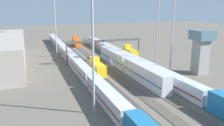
% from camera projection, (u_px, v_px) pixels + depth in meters
% --- Properties ---
extents(ground_plane, '(400.00, 400.00, 0.00)m').
position_uv_depth(ground_plane, '(109.00, 65.00, 86.11)').
color(ground_plane, '#60594F').
extents(track_bed_0, '(140.00, 2.80, 0.12)m').
position_uv_depth(track_bed_0, '(139.00, 62.00, 90.33)').
color(track_bed_0, '#4C443D').
rests_on(track_bed_0, ground_plane).
extents(track_bed_1, '(140.00, 2.80, 0.12)m').
position_uv_depth(track_bed_1, '(128.00, 63.00, 88.64)').
color(track_bed_1, '#3D3833').
rests_on(track_bed_1, ground_plane).
extents(track_bed_2, '(140.00, 2.80, 0.12)m').
position_uv_depth(track_bed_2, '(115.00, 64.00, 86.94)').
color(track_bed_2, '#4C443D').
rests_on(track_bed_2, ground_plane).
extents(track_bed_3, '(140.00, 2.80, 0.12)m').
position_uv_depth(track_bed_3, '(103.00, 66.00, 85.25)').
color(track_bed_3, '#4C443D').
rests_on(track_bed_3, ground_plane).
extents(track_bed_4, '(140.00, 2.80, 0.12)m').
position_uv_depth(track_bed_4, '(89.00, 67.00, 83.55)').
color(track_bed_4, '#3D3833').
rests_on(track_bed_4, ground_plane).
extents(track_bed_5, '(140.00, 2.80, 0.12)m').
position_uv_depth(track_bed_5, '(76.00, 68.00, 81.86)').
color(track_bed_5, '#3D3833').
rests_on(track_bed_5, ground_plane).
extents(train_on_track_2, '(47.20, 3.06, 5.00)m').
position_uv_depth(train_on_track_2, '(127.00, 64.00, 76.60)').
color(train_on_track_2, silver).
rests_on(train_on_track_2, ground_plane).
extents(train_on_track_5, '(139.00, 3.06, 4.40)m').
position_uv_depth(train_on_track_5, '(73.00, 60.00, 85.95)').
color(train_on_track_5, '#1E6B9E').
rests_on(train_on_track_5, ground_plane).
extents(train_on_track_0, '(10.00, 3.00, 5.00)m').
position_uv_depth(train_on_track_0, '(130.00, 53.00, 98.06)').
color(train_on_track_0, gold).
rests_on(train_on_track_0, ground_plane).
extents(train_on_track_4, '(10.00, 3.00, 5.00)m').
position_uv_depth(train_on_track_4, '(97.00, 68.00, 74.41)').
color(train_on_track_4, gold).
rests_on(train_on_track_4, ground_plane).
extents(train_on_track_1, '(114.80, 3.06, 4.40)m').
position_uv_depth(train_on_track_1, '(132.00, 61.00, 84.25)').
color(train_on_track_1, '#1E6B9E').
rests_on(train_on_track_1, ground_plane).
extents(train_on_track_3, '(10.00, 3.00, 5.00)m').
position_uv_depth(train_on_track_3, '(76.00, 42.00, 126.33)').
color(train_on_track_3, '#D85914').
rests_on(train_on_track_3, ground_plane).
extents(light_mast_0, '(2.80, 0.70, 29.18)m').
position_uv_depth(light_mast_0, '(173.00, 16.00, 71.86)').
color(light_mast_0, '#9EA0A5').
rests_on(light_mast_0, ground_plane).
extents(light_mast_1, '(2.80, 0.70, 30.34)m').
position_uv_depth(light_mast_1, '(55.00, 12.00, 95.42)').
color(light_mast_1, '#9EA0A5').
rests_on(light_mast_1, ground_plane).
extents(light_mast_2, '(2.80, 0.70, 31.55)m').
position_uv_depth(light_mast_2, '(158.00, 11.00, 81.51)').
color(light_mast_2, '#9EA0A5').
rests_on(light_mast_2, ground_plane).
extents(light_mast_3, '(2.80, 0.70, 25.46)m').
position_uv_depth(light_mast_3, '(93.00, 33.00, 43.61)').
color(light_mast_3, '#9EA0A5').
rests_on(light_mast_3, ground_plane).
extents(signal_gantry, '(0.70, 30.00, 8.80)m').
position_uv_depth(signal_gantry, '(105.00, 43.00, 88.82)').
color(signal_gantry, '#4C4742').
rests_on(signal_gantry, ground_plane).
extents(control_tower, '(6.00, 6.00, 14.01)m').
position_uv_depth(control_tower, '(201.00, 49.00, 73.57)').
color(control_tower, gray).
rests_on(control_tower, ground_plane).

